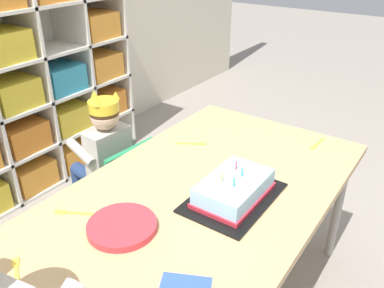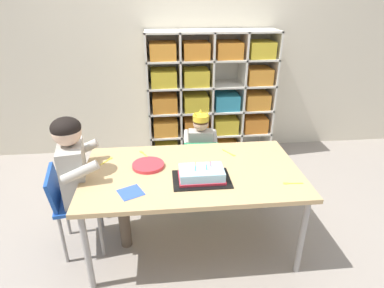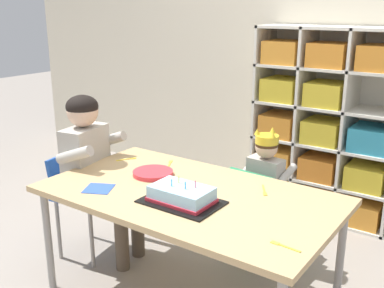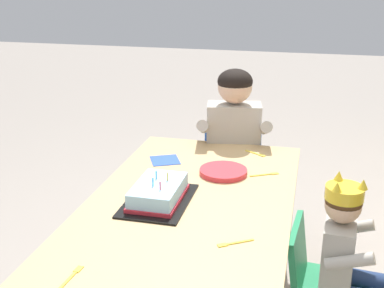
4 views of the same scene
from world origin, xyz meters
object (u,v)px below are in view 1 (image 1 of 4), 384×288
(fork_by_napkin, at_px, (16,270))
(child_with_crown, at_px, (103,152))
(paper_plate_stack, at_px, (122,226))
(classroom_chair_blue, at_px, (120,185))
(birthday_cake_on_tray, at_px, (234,190))
(fork_near_child_seat, at_px, (193,144))
(fork_scattered_mid_table, at_px, (72,213))
(fork_at_table_front_edge, at_px, (317,144))
(activity_table, at_px, (197,203))

(fork_by_napkin, bearing_deg, child_with_crown, 151.56)
(child_with_crown, bearing_deg, paper_plate_stack, 56.69)
(classroom_chair_blue, xyz_separation_m, fork_by_napkin, (-0.74, -0.34, 0.25))
(birthday_cake_on_tray, bearing_deg, child_with_crown, 83.41)
(child_with_crown, relative_size, fork_near_child_seat, 6.82)
(birthday_cake_on_tray, distance_m, paper_plate_stack, 0.41)
(classroom_chair_blue, relative_size, fork_scattered_mid_table, 4.74)
(fork_near_child_seat, bearing_deg, birthday_cake_on_tray, 111.66)
(classroom_chair_blue, distance_m, fork_by_napkin, 0.85)
(birthday_cake_on_tray, bearing_deg, paper_plate_stack, 149.28)
(classroom_chair_blue, distance_m, child_with_crown, 0.18)
(paper_plate_stack, xyz_separation_m, fork_at_table_front_edge, (0.93, -0.32, -0.01))
(birthday_cake_on_tray, relative_size, fork_at_table_front_edge, 2.92)
(classroom_chair_blue, xyz_separation_m, birthday_cake_on_tray, (-0.08, -0.67, 0.28))
(classroom_chair_blue, bearing_deg, fork_scattered_mid_table, 33.99)
(classroom_chair_blue, height_order, child_with_crown, child_with_crown)
(activity_table, bearing_deg, fork_by_napkin, 161.34)
(paper_plate_stack, bearing_deg, birthday_cake_on_tray, -30.72)
(child_with_crown, relative_size, fork_scattered_mid_table, 6.43)
(paper_plate_stack, relative_size, fork_by_napkin, 1.96)
(fork_scattered_mid_table, bearing_deg, child_with_crown, 98.18)
(classroom_chair_blue, bearing_deg, child_with_crown, -89.53)
(child_with_crown, distance_m, birthday_cake_on_tray, 0.79)
(classroom_chair_blue, relative_size, fork_by_napkin, 5.45)
(paper_plate_stack, distance_m, fork_near_child_seat, 0.64)
(classroom_chair_blue, xyz_separation_m, fork_at_table_front_edge, (0.50, -0.78, 0.25))
(fork_scattered_mid_table, distance_m, fork_near_child_seat, 0.66)
(fork_near_child_seat, bearing_deg, activity_table, 94.54)
(activity_table, relative_size, paper_plate_stack, 6.64)
(child_with_crown, height_order, fork_by_napkin, child_with_crown)
(activity_table, bearing_deg, fork_scattered_mid_table, 140.33)
(fork_near_child_seat, bearing_deg, paper_plate_stack, 71.26)
(child_with_crown, relative_size, paper_plate_stack, 3.77)
(classroom_chair_blue, bearing_deg, fork_near_child_seat, 124.67)
(child_with_crown, bearing_deg, classroom_chair_blue, 90.47)
(activity_table, distance_m, fork_at_table_front_edge, 0.67)
(fork_at_table_front_edge, bearing_deg, fork_near_child_seat, 128.95)
(birthday_cake_on_tray, xyz_separation_m, fork_at_table_front_edge, (0.58, -0.11, -0.03))
(birthday_cake_on_tray, height_order, fork_by_napkin, birthday_cake_on_tray)
(birthday_cake_on_tray, xyz_separation_m, fork_scattered_mid_table, (-0.39, 0.41, -0.03))
(paper_plate_stack, distance_m, fork_by_napkin, 0.33)
(activity_table, height_order, paper_plate_stack, paper_plate_stack)
(fork_by_napkin, bearing_deg, paper_plate_stack, 99.21)
(activity_table, height_order, child_with_crown, child_with_crown)
(classroom_chair_blue, relative_size, fork_near_child_seat, 5.03)
(activity_table, bearing_deg, classroom_chair_blue, 76.47)
(fork_by_napkin, bearing_deg, fork_scattered_mid_table, 137.14)
(birthday_cake_on_tray, bearing_deg, fork_by_napkin, 153.29)
(fork_by_napkin, bearing_deg, fork_at_table_front_edge, 101.39)
(activity_table, height_order, fork_scattered_mid_table, fork_scattered_mid_table)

